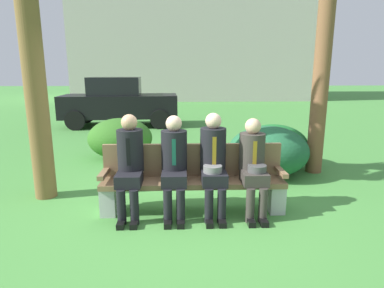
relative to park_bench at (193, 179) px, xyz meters
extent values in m
plane|color=#468A3C|center=(-0.06, 0.03, -0.44)|extent=(80.00, 80.00, 0.00)
cube|color=brown|center=(0.00, -0.06, -0.02)|extent=(2.44, 0.44, 0.07)
cube|color=brown|center=(0.00, 0.13, 0.24)|extent=(2.44, 0.06, 0.45)
cube|color=brown|center=(-1.18, -0.06, 0.11)|extent=(0.08, 0.44, 0.06)
cube|color=brown|center=(1.18, -0.06, 0.11)|extent=(0.08, 0.44, 0.06)
cube|color=#BCBCBC|center=(-1.12, -0.06, -0.25)|extent=(0.20, 0.37, 0.38)
cube|color=#BCBCBC|center=(1.12, -0.06, -0.25)|extent=(0.20, 0.37, 0.38)
cube|color=black|center=(-0.82, -0.23, 0.09)|extent=(0.32, 0.38, 0.16)
cylinder|color=black|center=(-0.90, -0.42, -0.21)|extent=(0.11, 0.11, 0.45)
cylinder|color=black|center=(-0.74, -0.42, -0.21)|extent=(0.11, 0.11, 0.45)
cube|color=black|center=(-0.90, -0.48, -0.40)|extent=(0.09, 0.22, 0.07)
cube|color=black|center=(-0.74, -0.48, -0.40)|extent=(0.09, 0.22, 0.07)
cylinder|color=black|center=(-0.82, -0.04, 0.42)|extent=(0.34, 0.34, 0.55)
cube|color=black|center=(-0.82, -0.21, 0.44)|extent=(0.05, 0.01, 0.35)
sphere|color=tan|center=(-0.82, -0.04, 0.79)|extent=(0.21, 0.21, 0.21)
cube|color=black|center=(-0.25, -0.23, 0.09)|extent=(0.32, 0.38, 0.16)
cylinder|color=black|center=(-0.33, -0.42, -0.21)|extent=(0.11, 0.11, 0.45)
cylinder|color=black|center=(-0.17, -0.42, -0.21)|extent=(0.11, 0.11, 0.45)
cube|color=black|center=(-0.33, -0.48, -0.40)|extent=(0.09, 0.22, 0.07)
cube|color=black|center=(-0.17, -0.48, -0.40)|extent=(0.09, 0.22, 0.07)
cylinder|color=black|center=(-0.25, -0.04, 0.41)|extent=(0.34, 0.34, 0.53)
cube|color=#144C3D|center=(-0.25, -0.21, 0.43)|extent=(0.05, 0.01, 0.34)
sphere|color=beige|center=(-0.25, -0.04, 0.77)|extent=(0.21, 0.21, 0.21)
cube|color=black|center=(0.26, -0.23, 0.09)|extent=(0.32, 0.38, 0.16)
cylinder|color=black|center=(0.18, -0.42, -0.21)|extent=(0.11, 0.11, 0.45)
cylinder|color=black|center=(0.34, -0.42, -0.21)|extent=(0.11, 0.11, 0.45)
cube|color=black|center=(0.18, -0.48, -0.40)|extent=(0.09, 0.22, 0.07)
cube|color=black|center=(0.34, -0.48, -0.40)|extent=(0.09, 0.22, 0.07)
cylinder|color=black|center=(0.26, -0.04, 0.42)|extent=(0.34, 0.34, 0.56)
cube|color=olive|center=(0.26, -0.21, 0.44)|extent=(0.05, 0.01, 0.36)
sphere|color=beige|center=(0.26, -0.04, 0.80)|extent=(0.21, 0.21, 0.21)
cylinder|color=slate|center=(0.24, -0.25, 0.22)|extent=(0.24, 0.24, 0.09)
cube|color=#38332D|center=(0.78, -0.23, 0.09)|extent=(0.32, 0.38, 0.16)
cylinder|color=#38332D|center=(0.70, -0.42, -0.21)|extent=(0.11, 0.11, 0.45)
cylinder|color=#38332D|center=(0.86, -0.42, -0.21)|extent=(0.11, 0.11, 0.45)
cube|color=black|center=(0.70, -0.48, -0.40)|extent=(0.09, 0.22, 0.07)
cube|color=black|center=(0.86, -0.48, -0.40)|extent=(0.09, 0.22, 0.07)
cylinder|color=#38332D|center=(0.78, -0.04, 0.39)|extent=(0.34, 0.34, 0.49)
cube|color=olive|center=(0.78, -0.21, 0.41)|extent=(0.05, 0.01, 0.31)
sphere|color=tan|center=(0.78, -0.04, 0.73)|extent=(0.21, 0.21, 0.21)
cylinder|color=#444444|center=(0.81, -0.25, 0.22)|extent=(0.24, 0.24, 0.09)
cylinder|color=brown|center=(-2.22, 0.56, 1.69)|extent=(0.31, 0.31, 4.26)
cylinder|color=brown|center=(2.36, 1.65, 1.43)|extent=(0.29, 0.29, 3.74)
ellipsoid|color=#316921|center=(-1.48, 2.82, 0.00)|extent=(1.40, 1.28, 0.87)
ellipsoid|color=#1F5A35|center=(1.42, 1.46, 0.01)|extent=(1.45, 1.33, 0.91)
ellipsoid|color=#1C6C2B|center=(1.68, 2.02, -0.02)|extent=(1.35, 1.24, 0.85)
cube|color=black|center=(-2.24, 7.15, 0.26)|extent=(3.98, 1.77, 0.76)
cube|color=black|center=(-2.39, 7.14, 0.94)|extent=(1.77, 1.45, 0.60)
cylinder|color=black|center=(-0.92, 8.00, -0.12)|extent=(0.65, 0.18, 0.64)
cylinder|color=black|center=(-0.84, 6.45, -0.12)|extent=(0.65, 0.18, 0.64)
cylinder|color=black|center=(-3.65, 7.85, -0.12)|extent=(0.65, 0.18, 0.64)
cylinder|color=black|center=(-3.56, 6.29, -0.12)|extent=(0.65, 0.18, 0.64)
cube|color=#BDB2AB|center=(0.67, 19.90, 5.21)|extent=(15.32, 7.22, 11.30)
camera|label=1|loc=(-0.17, -4.17, 1.42)|focal=30.24mm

